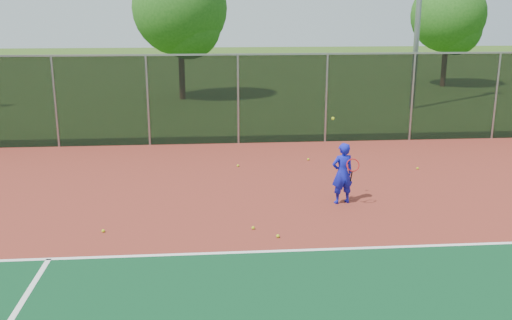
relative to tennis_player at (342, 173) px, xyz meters
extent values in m
cube|color=maroon|center=(0.89, -3.65, -0.75)|extent=(30.00, 20.00, 0.02)
cube|color=black|center=(0.89, 6.35, 0.76)|extent=(30.00, 0.04, 3.00)
cube|color=gray|center=(0.89, 6.35, 2.26)|extent=(30.00, 0.06, 0.06)
imported|color=#1319BB|center=(0.00, 0.00, 0.00)|extent=(0.60, 0.46, 1.47)
cylinder|color=black|center=(0.15, -0.25, -0.01)|extent=(0.03, 0.15, 0.27)
torus|color=#A51414|center=(0.15, -0.35, 0.29)|extent=(0.30, 0.13, 0.29)
sphere|color=#B4C516|center=(-0.25, 0.10, 1.29)|extent=(0.07, 0.07, 0.07)
sphere|color=#B4C516|center=(-2.23, -1.49, -0.70)|extent=(0.07, 0.07, 0.07)
sphere|color=#B4C516|center=(-1.76, -1.98, -0.70)|extent=(0.07, 0.07, 0.07)
sphere|color=#B4C516|center=(-0.12, 3.90, -0.70)|extent=(0.07, 0.07, 0.07)
sphere|color=#B4C516|center=(2.84, 2.65, -0.70)|extent=(0.07, 0.07, 0.07)
sphere|color=#B4C516|center=(-2.29, 3.37, -0.70)|extent=(0.07, 0.07, 0.07)
sphere|color=#B4C516|center=(-5.33, -1.40, -0.70)|extent=(0.07, 0.07, 0.07)
cylinder|color=#392115|center=(-4.41, 16.31, 0.55)|extent=(0.30, 0.30, 2.60)
sphere|color=#1D5015|center=(-4.41, 16.31, 3.73)|extent=(4.63, 4.63, 4.63)
sphere|color=#1D5015|center=(-4.01, 16.01, 2.86)|extent=(3.18, 3.18, 3.18)
cylinder|color=#392115|center=(10.63, 19.82, 0.43)|extent=(0.30, 0.30, 2.37)
sphere|color=#1D5015|center=(10.63, 19.82, 3.32)|extent=(4.21, 4.21, 4.21)
sphere|color=#1D5015|center=(11.03, 19.52, 2.53)|extent=(2.89, 2.89, 2.89)
camera|label=1|loc=(-3.10, -12.62, 3.78)|focal=40.00mm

